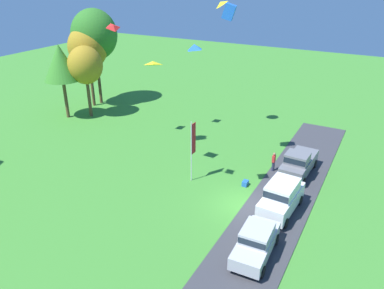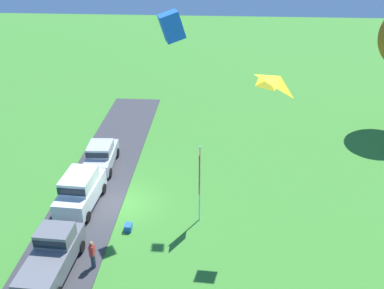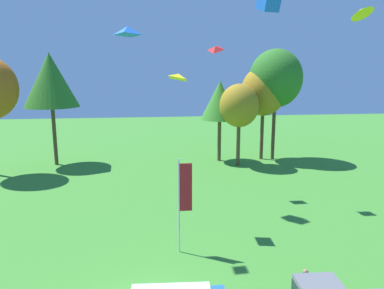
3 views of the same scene
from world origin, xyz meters
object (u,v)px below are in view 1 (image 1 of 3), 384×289
Objects in this scene: car_pickup_near_entrance at (298,163)px; cooler_box at (245,183)px; car_suv_mid_row at (281,196)px; tree_center_back at (85,65)px; kite_diamond_high_left at (113,27)px; tree_right_of_center at (88,47)px; car_sedan_by_flagpole at (256,241)px; kite_box_mid_center at (229,12)px; kite_delta_high_right at (221,3)px; person_beside_suv at (273,162)px; flag_banner at (193,143)px; tree_far_left at (60,63)px; kite_diamond_near_flag at (194,47)px; kite_diamond_topmost at (153,63)px; tree_lone_near at (94,35)px.

cooler_box is (-3.59, 3.14, -0.91)m from car_pickup_near_entrance.
tree_center_back reaches higher than car_suv_mid_row.
kite_diamond_high_left reaches higher than cooler_box.
tree_right_of_center is 12.50m from kite_diamond_high_left.
car_sedan_by_flagpole is 4.11× the size of kite_box_mid_center.
kite_delta_high_right reaches higher than cooler_box.
cooler_box is (-3.25, 1.19, -0.68)m from person_beside_suv.
car_pickup_near_entrance reaches higher than car_sedan_by_flagpole.
kite_delta_high_right is at bearing 14.13° from flag_banner.
tree_far_left is at bearing 105.85° from kite_delta_high_right.
tree_right_of_center is at bearing 58.86° from kite_diamond_near_flag.
kite_box_mid_center is at bearing -94.97° from tree_far_left.
cooler_box is 0.62× the size of kite_diamond_near_flag.
flag_banner is at bearing -91.44° from kite_diamond_topmost.
kite_diamond_topmost is (0.09, 3.42, 5.80)m from flag_banner.
car_suv_mid_row is 0.94× the size of flag_banner.
person_beside_suv is at bearing -103.23° from tree_right_of_center.
car_pickup_near_entrance is at bearing -39.24° from kite_diamond_near_flag.
car_sedan_by_flagpole is 4.66× the size of kite_diamond_high_left.
person_beside_suv is 1.35× the size of kite_delta_high_right.
car_suv_mid_row is 20.01m from kite_diamond_high_left.
car_sedan_by_flagpole is 16.44m from kite_box_mid_center.
tree_lone_near reaches higher than car_sedan_by_flagpole.
kite_diamond_near_flag is (3.62, 6.02, 9.94)m from car_sedan_by_flagpole.
kite_diamond_near_flag is at bearing 142.85° from cooler_box.
kite_delta_high_right is at bearing -89.47° from tree_right_of_center.
person_beside_suv is 1.57× the size of kite_box_mid_center.
tree_center_back is 8.32× the size of kite_diamond_high_left.
kite_diamond_near_flag is (-12.55, -20.77, 3.90)m from tree_right_of_center.
tree_far_left is at bearing 87.10° from person_beside_suv.
kite_diamond_topmost is at bearing 113.14° from car_pickup_near_entrance.
kite_diamond_high_left is at bearing 134.95° from kite_delta_high_right.
car_pickup_near_entrance is 8.83m from flag_banner.
kite_delta_high_right is (9.19, 6.67, 12.30)m from cooler_box.
kite_delta_high_right is (10.15, -0.84, 3.53)m from kite_diamond_topmost.
kite_delta_high_right is at bearing 31.55° from car_sedan_by_flagpole.
kite_box_mid_center is at bearing -107.22° from tree_right_of_center.
tree_lone_near reaches higher than cooler_box.
tree_lone_near is at bearing 0.95° from tree_far_left.
car_sedan_by_flagpole is 0.56× the size of tree_center_back.
kite_box_mid_center reaches higher than tree_right_of_center.
kite_diamond_high_left is (-1.03, 14.83, 9.96)m from person_beside_suv.
cooler_box is at bearing 25.18° from car_sedan_by_flagpole.
person_beside_suv is 26.58m from tree_lone_near.
car_pickup_near_entrance is 0.53× the size of tree_right_of_center.
person_beside_suv is 0.15× the size of tree_lone_near.
tree_right_of_center is (11.20, 26.82, 5.78)m from car_suv_mid_row.
tree_far_left is 24.42m from cooler_box.
tree_far_left is 22.59m from kite_diamond_near_flag.
kite_box_mid_center is (9.87, 6.46, 11.44)m from car_sedan_by_flagpole.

